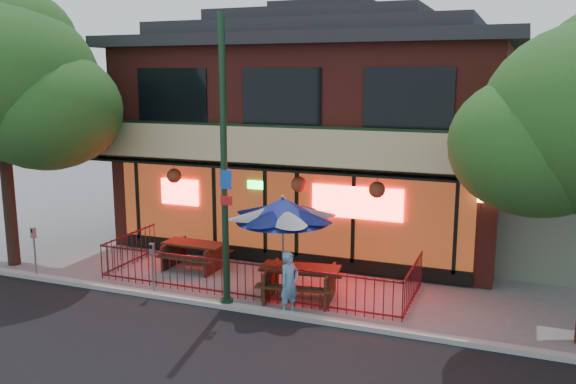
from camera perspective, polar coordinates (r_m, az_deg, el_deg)
name	(u,v)px	position (r m, az deg, el deg)	size (l,w,h in m)	color
ground	(234,301)	(15.64, -5.06, -10.11)	(80.00, 80.00, 0.00)	gray
curb	(225,305)	(15.21, -5.92, -10.52)	(80.00, 0.25, 0.12)	#999993
restaurant_building	(324,118)	(21.25, 3.38, 6.91)	(12.96, 9.49, 8.05)	maroon
patio_fence	(242,271)	(15.85, -4.28, -7.39)	(8.44, 2.62, 1.00)	#4E1016
street_light	(224,180)	(14.45, -5.97, 1.09)	(0.43, 0.32, 7.00)	#16311E
street_tree_left	(1,72)	(19.42, -25.25, 10.10)	(5.60, 5.60, 8.05)	#311E18
picnic_table_left	(194,251)	(18.12, -8.75, -5.52)	(1.84, 1.42, 0.78)	#392014
picnic_table_right	(300,278)	(15.54, 1.15, -8.03)	(2.16, 1.77, 0.84)	#392513
patio_umbrella	(283,210)	(15.18, -0.48, -1.69)	(2.35, 2.35, 2.68)	gray
pedestrian	(289,283)	(14.52, 0.13, -8.54)	(0.56, 0.37, 1.53)	#5E97BC
parking_meter_near	(152,260)	(16.03, -12.57, -6.26)	(0.15, 0.13, 1.39)	gray
parking_meter_far	(34,244)	(18.30, -22.66, -4.52)	(0.16, 0.14, 1.47)	#9B9FA3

